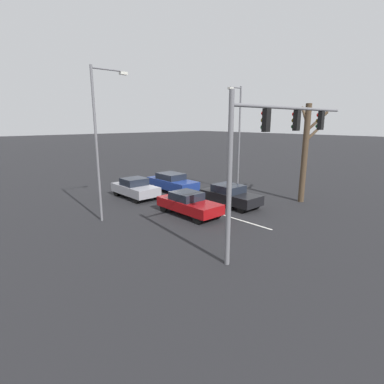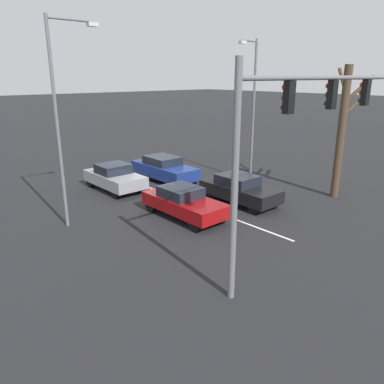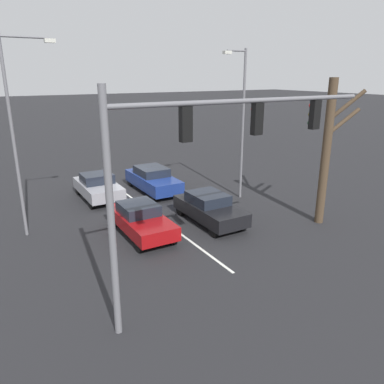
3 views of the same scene
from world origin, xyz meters
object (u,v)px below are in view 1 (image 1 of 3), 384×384
at_px(car_maroon_midlane_front, 189,203).
at_px(car_gray_midlane_second, 135,188).
at_px(car_navy_leftlane_second, 172,182).
at_px(traffic_signal_gantry, 274,138).
at_px(car_black_leftlane_front, 230,195).
at_px(street_lamp_right_shoulder, 100,135).
at_px(street_lamp_left_shoulder, 238,134).
at_px(bare_tree_near, 306,150).

distance_m(car_maroon_midlane_front, car_gray_midlane_second, 5.98).
distance_m(car_navy_leftlane_second, traffic_signal_gantry, 12.98).
height_order(car_black_leftlane_front, street_lamp_right_shoulder, street_lamp_right_shoulder).
bearing_deg(car_navy_leftlane_second, car_black_leftlane_front, 92.51).
bearing_deg(traffic_signal_gantry, street_lamp_left_shoulder, -132.74).
height_order(car_navy_leftlane_second, traffic_signal_gantry, traffic_signal_gantry).
bearing_deg(car_maroon_midlane_front, traffic_signal_gantry, 86.60).
height_order(car_gray_midlane_second, bare_tree_near, bare_tree_near).
distance_m(car_maroon_midlane_front, car_navy_leftlane_second, 6.58).
relative_size(car_navy_leftlane_second, bare_tree_near, 0.69).
bearing_deg(car_black_leftlane_front, car_maroon_midlane_front, -5.61).
relative_size(car_gray_midlane_second, street_lamp_right_shoulder, 0.47).
relative_size(street_lamp_right_shoulder, bare_tree_near, 1.25).
bearing_deg(bare_tree_near, car_maroon_midlane_front, -20.29).
bearing_deg(car_maroon_midlane_front, car_black_leftlane_front, 174.39).
height_order(traffic_signal_gantry, bare_tree_near, bare_tree_near).
relative_size(car_maroon_midlane_front, car_black_leftlane_front, 1.02).
bearing_deg(car_gray_midlane_second, traffic_signal_gantry, 89.03).
bearing_deg(bare_tree_near, street_lamp_right_shoulder, -24.04).
bearing_deg(car_gray_midlane_second, street_lamp_right_shoulder, 39.48).
xyz_separation_m(car_black_leftlane_front, street_lamp_right_shoulder, (7.81, -2.90, 4.21)).
bearing_deg(car_gray_midlane_second, bare_tree_near, 133.07).
distance_m(car_gray_midlane_second, car_navy_leftlane_second, 3.40).
height_order(car_gray_midlane_second, traffic_signal_gantry, traffic_signal_gantry).
relative_size(car_maroon_midlane_front, car_navy_leftlane_second, 0.92).
bearing_deg(traffic_signal_gantry, car_maroon_midlane_front, -93.40).
xyz_separation_m(street_lamp_right_shoulder, street_lamp_left_shoulder, (-11.40, 0.51, -0.23)).
distance_m(car_black_leftlane_front, street_lamp_left_shoulder, 5.87).
xyz_separation_m(car_maroon_midlane_front, car_navy_leftlane_second, (-3.23, -5.74, 0.04)).
bearing_deg(street_lamp_right_shoulder, bare_tree_near, 155.96).
bearing_deg(car_navy_leftlane_second, traffic_signal_gantry, 73.01).
distance_m(car_maroon_midlane_front, bare_tree_near, 9.36).
bearing_deg(car_maroon_midlane_front, car_gray_midlane_second, -88.53).
bearing_deg(street_lamp_right_shoulder, street_lamp_left_shoulder, 177.41).
bearing_deg(car_black_leftlane_front, bare_tree_near, 150.45).
distance_m(car_navy_leftlane_second, bare_tree_near, 10.60).
bearing_deg(traffic_signal_gantry, street_lamp_right_shoulder, -65.23).
xyz_separation_m(car_navy_leftlane_second, street_lamp_right_shoulder, (7.54, 3.18, 4.18)).
bearing_deg(street_lamp_left_shoulder, car_maroon_midlane_front, 16.09).
bearing_deg(traffic_signal_gantry, car_black_leftlane_front, -124.24).
bearing_deg(car_black_leftlane_front, traffic_signal_gantry, 55.76).
bearing_deg(traffic_signal_gantry, car_gray_midlane_second, -90.97).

